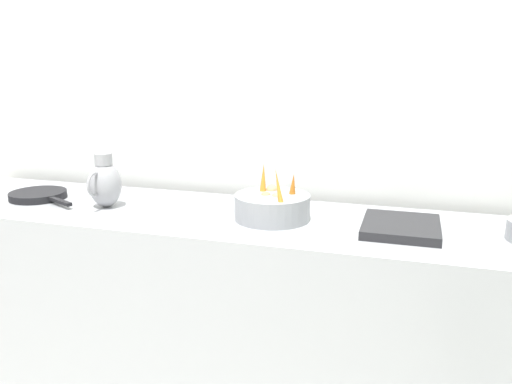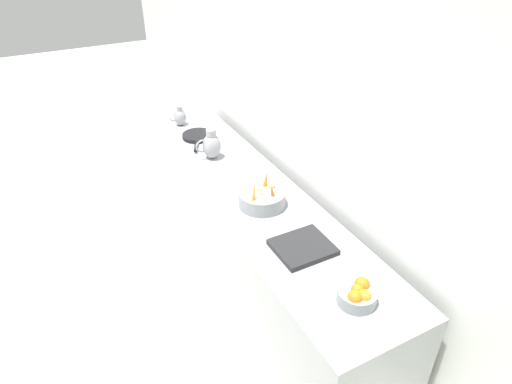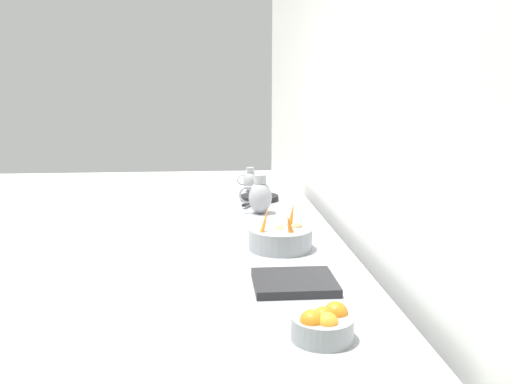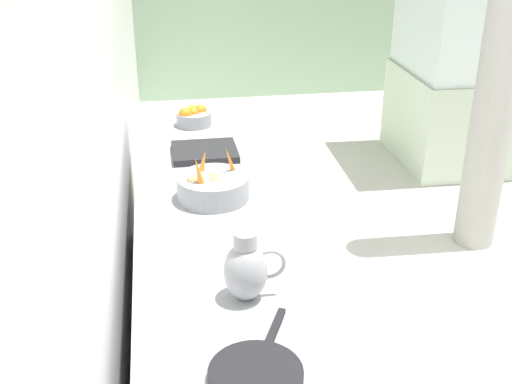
# 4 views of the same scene
# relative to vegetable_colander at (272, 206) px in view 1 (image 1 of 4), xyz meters

# --- Properties ---
(tile_wall_left) EXTENTS (0.10, 8.93, 3.00)m
(tile_wall_left) POSITION_rel_vegetable_colander_xyz_m (-0.46, 0.29, 0.53)
(tile_wall_left) COLOR white
(tile_wall_left) RESTS_ON ground_plane
(prep_counter) EXTENTS (0.69, 3.10, 0.91)m
(prep_counter) POSITION_rel_vegetable_colander_xyz_m (-0.01, -0.21, -0.51)
(prep_counter) COLOR #9EA0A5
(prep_counter) RESTS_ON ground_plane
(vegetable_colander) EXTENTS (0.32, 0.32, 0.24)m
(vegetable_colander) POSITION_rel_vegetable_colander_xyz_m (0.00, 0.00, 0.00)
(vegetable_colander) COLOR gray
(vegetable_colander) RESTS_ON prep_counter
(metal_pitcher_tall) EXTENTS (0.21, 0.15, 0.25)m
(metal_pitcher_tall) POSITION_rel_vegetable_colander_xyz_m (0.04, -0.80, 0.06)
(metal_pitcher_tall) COLOR #939399
(metal_pitcher_tall) RESTS_ON prep_counter
(counter_sink_basin) EXTENTS (0.34, 0.30, 0.04)m
(counter_sink_basin) POSITION_rel_vegetable_colander_xyz_m (0.01, 0.54, -0.04)
(counter_sink_basin) COLOR #232326
(counter_sink_basin) RESTS_ON prep_counter
(skillet_on_counter) EXTENTS (0.28, 0.43, 0.03)m
(skillet_on_counter) POSITION_rel_vegetable_colander_xyz_m (0.00, -1.20, -0.04)
(skillet_on_counter) COLOR black
(skillet_on_counter) RESTS_ON prep_counter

